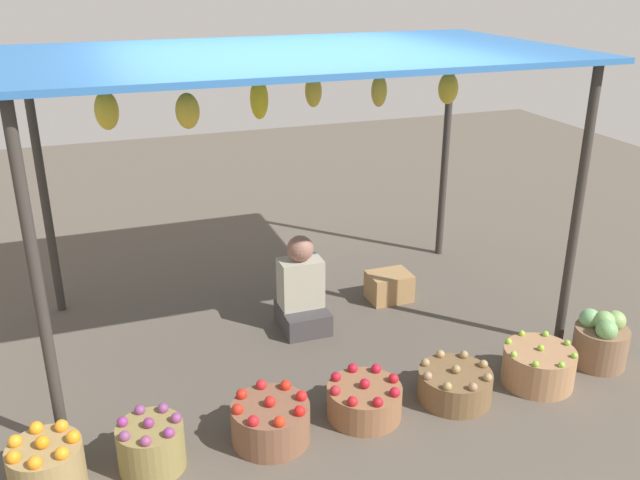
# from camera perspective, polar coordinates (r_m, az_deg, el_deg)

# --- Properties ---
(ground_plane) EXTENTS (14.00, 14.00, 0.00)m
(ground_plane) POSITION_cam_1_polar(r_m,az_deg,el_deg) (5.64, -1.81, -7.08)
(ground_plane) COLOR #574E43
(market_stall_structure) EXTENTS (3.93, 2.20, 2.18)m
(market_stall_structure) POSITION_cam_1_polar(r_m,az_deg,el_deg) (4.99, -2.21, 13.69)
(market_stall_structure) COLOR #38332D
(market_stall_structure) RESTS_ON ground
(vendor_person) EXTENTS (0.36, 0.44, 0.78)m
(vendor_person) POSITION_cam_1_polar(r_m,az_deg,el_deg) (5.49, -1.55, -4.41)
(vendor_person) COLOR #3F3B3C
(vendor_person) RESTS_ON ground
(basket_oranges) EXTENTS (0.41, 0.41, 0.35)m
(basket_oranges) POSITION_cam_1_polar(r_m,az_deg,el_deg) (4.29, -21.76, -17.02)
(basket_oranges) COLOR #9A804E
(basket_oranges) RESTS_ON ground
(basket_purple_onions) EXTENTS (0.39, 0.39, 0.34)m
(basket_purple_onions) POSITION_cam_1_polar(r_m,az_deg,el_deg) (4.26, -13.85, -16.24)
(basket_purple_onions) COLOR olive
(basket_purple_onions) RESTS_ON ground
(basket_red_tomatoes) EXTENTS (0.49, 0.49, 0.31)m
(basket_red_tomatoes) POSITION_cam_1_polar(r_m,az_deg,el_deg) (4.36, -4.12, -14.80)
(basket_red_tomatoes) COLOR brown
(basket_red_tomatoes) RESTS_ON ground
(basket_red_apples) EXTENTS (0.49, 0.49, 0.27)m
(basket_red_apples) POSITION_cam_1_polar(r_m,az_deg,el_deg) (4.58, 3.70, -13.13)
(basket_red_apples) COLOR #8B5D3E
(basket_red_apples) RESTS_ON ground
(basket_potatoes) EXTENTS (0.50, 0.50, 0.26)m
(basket_potatoes) POSITION_cam_1_polar(r_m,az_deg,el_deg) (4.81, 11.13, -11.71)
(basket_potatoes) COLOR brown
(basket_potatoes) RESTS_ON ground
(basket_limes) EXTENTS (0.49, 0.49, 0.30)m
(basket_limes) POSITION_cam_1_polar(r_m,az_deg,el_deg) (5.10, 17.69, -9.94)
(basket_limes) COLOR #A47751
(basket_limes) RESTS_ON ground
(basket_cabbages) EXTENTS (0.38, 0.38, 0.43)m
(basket_cabbages) POSITION_cam_1_polar(r_m,az_deg,el_deg) (5.44, 22.29, -7.73)
(basket_cabbages) COLOR brown
(basket_cabbages) RESTS_ON ground
(wooden_crate_near_vendor) EXTENTS (0.36, 0.28, 0.24)m
(wooden_crate_near_vendor) POSITION_cam_1_polar(r_m,az_deg,el_deg) (6.04, 5.76, -3.85)
(wooden_crate_near_vendor) COLOR #A77C4D
(wooden_crate_near_vendor) RESTS_ON ground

